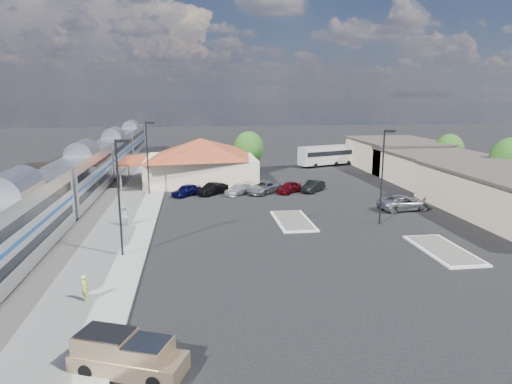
{
  "coord_description": "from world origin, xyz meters",
  "views": [
    {
      "loc": [
        -5.36,
        -40.02,
        12.16
      ],
      "look_at": [
        0.52,
        3.25,
        2.8
      ],
      "focal_mm": 32.0,
      "sensor_mm": 36.0,
      "label": 1
    }
  ],
  "objects": [
    {
      "name": "ground",
      "position": [
        0.0,
        0.0,
        0.0
      ],
      "size": [
        280.0,
        280.0,
        0.0
      ],
      "primitive_type": "plane",
      "color": "black",
      "rests_on": "ground"
    },
    {
      "name": "railbed",
      "position": [
        -21.0,
        8.0,
        0.06
      ],
      "size": [
        16.0,
        100.0,
        0.12
      ],
      "primitive_type": "cube",
      "color": "#4C4944",
      "rests_on": "ground"
    },
    {
      "name": "platform",
      "position": [
        -12.0,
        6.0,
        0.09
      ],
      "size": [
        5.5,
        92.0,
        0.18
      ],
      "primitive_type": "cube",
      "color": "gray",
      "rests_on": "ground"
    },
    {
      "name": "passenger_train",
      "position": [
        -18.0,
        13.9,
        2.87
      ],
      "size": [
        3.0,
        104.0,
        5.55
      ],
      "color": "silver",
      "rests_on": "ground"
    },
    {
      "name": "freight_cars",
      "position": [
        -24.0,
        11.51,
        1.93
      ],
      "size": [
        2.8,
        46.0,
        4.0
      ],
      "color": "black",
      "rests_on": "ground"
    },
    {
      "name": "station_depot",
      "position": [
        -4.56,
        24.0,
        3.13
      ],
      "size": [
        18.35,
        12.24,
        6.2
      ],
      "color": "#BDAB8A",
      "rests_on": "ground"
    },
    {
      "name": "buildings_east",
      "position": [
        28.0,
        14.28,
        2.27
      ],
      "size": [
        14.4,
        51.4,
        4.8
      ],
      "color": "#C6B28C",
      "rests_on": "ground"
    },
    {
      "name": "traffic_island_south",
      "position": [
        4.0,
        2.0,
        0.1
      ],
      "size": [
        3.3,
        7.5,
        0.21
      ],
      "color": "silver",
      "rests_on": "ground"
    },
    {
      "name": "traffic_island_north",
      "position": [
        14.0,
        -8.0,
        0.1
      ],
      "size": [
        3.3,
        7.5,
        0.21
      ],
      "color": "silver",
      "rests_on": "ground"
    },
    {
      "name": "lamp_plat_s",
      "position": [
        -10.9,
        -6.0,
        5.34
      ],
      "size": [
        1.08,
        0.25,
        9.0
      ],
      "color": "black",
      "rests_on": "ground"
    },
    {
      "name": "lamp_plat_n",
      "position": [
        -10.9,
        16.0,
        5.34
      ],
      "size": [
        1.08,
        0.25,
        9.0
      ],
      "color": "black",
      "rests_on": "ground"
    },
    {
      "name": "lamp_lot",
      "position": [
        12.1,
        0.0,
        5.34
      ],
      "size": [
        1.08,
        0.25,
        9.0
      ],
      "color": "black",
      "rests_on": "ground"
    },
    {
      "name": "tree_east_b",
      "position": [
        34.0,
        12.0,
        4.22
      ],
      "size": [
        4.94,
        4.94,
        6.96
      ],
      "color": "#382314",
      "rests_on": "ground"
    },
    {
      "name": "tree_east_c",
      "position": [
        34.0,
        26.0,
        3.76
      ],
      "size": [
        4.41,
        4.41,
        6.21
      ],
      "color": "#382314",
      "rests_on": "ground"
    },
    {
      "name": "tree_depot",
      "position": [
        3.0,
        30.0,
        4.02
      ],
      "size": [
        4.71,
        4.71,
        6.63
      ],
      "color": "#382314",
      "rests_on": "ground"
    },
    {
      "name": "pickup_truck",
      "position": [
        -8.5,
        -21.21,
        0.83
      ],
      "size": [
        5.41,
        3.64,
        1.76
      ],
      "rotation": [
        0.0,
        0.0,
        1.18
      ],
      "color": "#A18363",
      "rests_on": "ground"
    },
    {
      "name": "suv",
      "position": [
        16.77,
        4.9,
        0.79
      ],
      "size": [
        5.95,
        3.29,
        1.58
      ],
      "primitive_type": "imported",
      "rotation": [
        0.0,
        0.0,
        1.69
      ],
      "color": "#9C9FA4",
      "rests_on": "ground"
    },
    {
      "name": "coach_bus",
      "position": [
        17.46,
        36.0,
        2.0
      ],
      "size": [
        10.96,
        5.97,
        3.47
      ],
      "rotation": [
        0.0,
        0.0,
        1.93
      ],
      "color": "silver",
      "rests_on": "ground"
    },
    {
      "name": "person_a",
      "position": [
        -11.99,
        -13.75,
        0.97
      ],
      "size": [
        0.54,
        0.67,
        1.59
      ],
      "primitive_type": "imported",
      "rotation": [
        0.0,
        0.0,
        1.89
      ],
      "color": "#ADD041",
      "rests_on": "platform"
    },
    {
      "name": "person_b",
      "position": [
        -12.03,
        2.16,
        1.13
      ],
      "size": [
        0.86,
        1.03,
        1.89
      ],
      "primitive_type": "imported",
      "rotation": [
        0.0,
        0.0,
        -1.74
      ],
      "color": "silver",
      "rests_on": "platform"
    },
    {
      "name": "parked_car_a",
      "position": [
        -6.47,
        15.14,
        0.71
      ],
      "size": [
        4.01,
        4.22,
        1.42
      ],
      "primitive_type": "imported",
      "rotation": [
        0.0,
        0.0,
        -0.73
      ],
      "color": "#0D0D44",
      "rests_on": "ground"
    },
    {
      "name": "parked_car_b",
      "position": [
        -3.27,
        15.44,
        0.73
      ],
      "size": [
        4.24,
        4.17,
        1.45
      ],
      "primitive_type": "imported",
      "rotation": [
        0.0,
        0.0,
        -0.8
      ],
      "color": "black",
      "rests_on": "ground"
    },
    {
      "name": "parked_car_c",
      "position": [
        -0.07,
        15.14,
        0.64
      ],
      "size": [
        4.3,
        4.45,
        1.28
      ],
      "primitive_type": "imported",
      "rotation": [
        0.0,
        0.0,
        -0.74
      ],
      "color": "silver",
      "rests_on": "ground"
    },
    {
      "name": "parked_car_d",
      "position": [
        3.13,
        15.44,
        0.75
      ],
      "size": [
        5.47,
        5.68,
        1.5
      ],
      "primitive_type": "imported",
      "rotation": [
        0.0,
        0.0,
        -0.73
      ],
      "color": "gray",
      "rests_on": "ground"
    },
    {
      "name": "parked_car_e",
      "position": [
        6.33,
        15.14,
        0.7
      ],
      "size": [
        3.99,
        4.19,
        1.41
      ],
      "primitive_type": "imported",
      "rotation": [
        0.0,
        0.0,
        -0.73
      ],
      "color": "maroon",
      "rests_on": "ground"
    },
    {
      "name": "parked_car_f",
      "position": [
        9.53,
        15.44,
        0.72
      ],
      "size": [
        3.95,
        4.3,
        1.43
      ],
      "primitive_type": "imported",
      "rotation": [
        0.0,
        0.0,
        -0.7
      ],
      "color": "black",
      "rests_on": "ground"
    }
  ]
}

